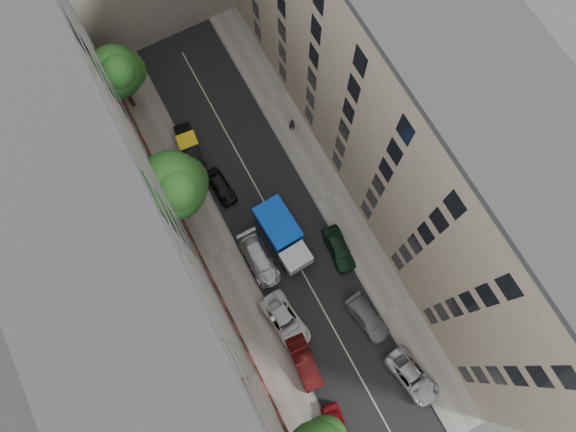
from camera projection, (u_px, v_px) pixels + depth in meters
ground at (277, 224)px, 45.02m from camera, size 120.00×120.00×0.00m
road_surface at (277, 224)px, 45.01m from camera, size 8.00×44.00×0.02m
sidewalk_left at (220, 253)px, 44.20m from camera, size 3.00×44.00×0.15m
sidewalk_right at (331, 196)px, 45.69m from camera, size 3.00×44.00×0.15m
building_left at (126, 259)px, 33.95m from camera, size 8.00×44.00×20.00m
building_right at (409, 118)px, 36.92m from camera, size 8.00×44.00×20.00m
tarp_truck at (283, 235)px, 43.11m from camera, size 2.79×6.34×2.87m
car_left_0 at (337, 430)px, 39.61m from camera, size 2.14×4.11×1.33m
car_left_1 at (305, 362)px, 40.97m from camera, size 1.90×4.61×1.48m
car_left_2 at (285, 321)px, 41.93m from camera, size 2.90×5.34×1.42m
car_left_3 at (259, 259)px, 43.37m from camera, size 2.14×5.19×1.50m
car_left_4 at (221, 187)px, 45.34m from camera, size 1.82×3.90×1.29m
car_left_5 at (189, 146)px, 46.39m from camera, size 1.93×4.52×1.45m
car_right_0 at (412, 376)px, 40.72m from camera, size 3.05×5.22×1.36m
car_right_1 at (368, 318)px, 42.06m from camera, size 2.44×4.63×1.28m
car_right_2 at (339, 249)px, 43.65m from camera, size 2.13×4.38×1.44m
tree_mid at (174, 187)px, 39.80m from camera, size 5.77×5.56×8.72m
tree_far at (117, 74)px, 43.03m from camera, size 4.88×4.53×8.01m
lamp_post at (274, 322)px, 38.67m from camera, size 0.36×0.36×6.25m
pedestrian at (292, 125)px, 46.69m from camera, size 0.69×0.54×1.69m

